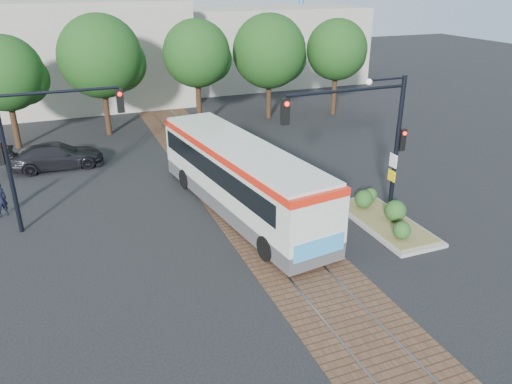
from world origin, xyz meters
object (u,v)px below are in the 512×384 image
at_px(city_bus, 240,174).
at_px(traffic_island, 385,216).
at_px(officer, 0,199).
at_px(parked_car, 57,156).
at_px(signal_pole_left, 35,138).
at_px(signal_pole_main, 373,131).

xyz_separation_m(city_bus, traffic_island, (5.26, -3.43, -1.41)).
xyz_separation_m(officer, parked_car, (2.44, 5.48, -0.10)).
xyz_separation_m(traffic_island, officer, (-15.12, 6.76, 0.47)).
bearing_deg(officer, traffic_island, 131.44).
relative_size(signal_pole_left, parked_car, 1.24).
distance_m(traffic_island, parked_car, 17.62).
height_order(signal_pole_left, officer, signal_pole_left).
bearing_deg(traffic_island, officer, 155.92).
height_order(city_bus, signal_pole_main, signal_pole_main).
xyz_separation_m(signal_pole_left, officer, (-1.93, 1.86, -3.06)).
bearing_deg(parked_car, officer, 155.82).
bearing_deg(signal_pole_main, signal_pole_left, 158.55).
height_order(signal_pole_main, officer, signal_pole_main).
xyz_separation_m(city_bus, parked_car, (-7.41, 8.81, -1.04)).
bearing_deg(signal_pole_left, traffic_island, -20.36).
bearing_deg(signal_pole_main, officer, 154.79).
relative_size(signal_pole_main, signal_pole_left, 1.00).
relative_size(city_bus, officer, 7.41).
xyz_separation_m(signal_pole_main, signal_pole_left, (-12.23, 4.80, -0.29)).
relative_size(traffic_island, signal_pole_main, 0.87).
xyz_separation_m(traffic_island, signal_pole_left, (-13.19, 4.89, 3.54)).
bearing_deg(city_bus, signal_pole_left, 161.70).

